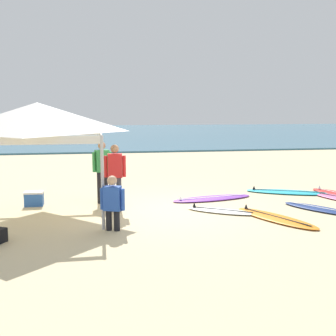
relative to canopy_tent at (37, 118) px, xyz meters
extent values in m
plane|color=beige|center=(3.04, -0.07, -2.39)|extent=(80.00, 80.00, 0.00)
cube|color=#386B84|center=(3.04, 31.80, -2.34)|extent=(80.00, 36.00, 0.10)
cylinder|color=#B7B7BC|center=(1.49, -1.49, -1.36)|extent=(0.07, 0.07, 2.05)
cylinder|color=#B7B7BC|center=(1.49, 1.49, -1.36)|extent=(0.07, 0.07, 2.05)
cube|color=white|center=(0.00, -1.49, -0.43)|extent=(2.99, 0.03, 0.18)
cube|color=white|center=(0.00, 1.49, -0.43)|extent=(2.99, 0.03, 0.18)
cube|color=white|center=(1.49, 0.00, -0.43)|extent=(0.03, 2.99, 0.18)
pyramid|color=white|center=(0.00, 0.00, 0.01)|extent=(3.11, 3.11, 0.70)
ellipsoid|color=purple|center=(4.64, 1.02, -2.35)|extent=(2.52, 1.13, 0.07)
cube|color=white|center=(4.64, 1.02, -2.31)|extent=(2.04, 0.45, 0.01)
cone|color=white|center=(3.66, 0.83, -2.26)|extent=(0.09, 0.09, 0.12)
ellipsoid|color=#23B2CC|center=(7.19, 1.50, -2.35)|extent=(2.61, 1.64, 0.07)
cube|color=black|center=(7.19, 1.50, -2.31)|extent=(2.00, 0.90, 0.01)
cone|color=black|center=(6.24, 1.92, -2.26)|extent=(0.09, 0.09, 0.12)
ellipsoid|color=orange|center=(5.54, -1.34, -2.35)|extent=(1.61, 2.42, 0.07)
cube|color=black|center=(5.54, -1.34, -2.31)|extent=(0.91, 1.84, 0.01)
cone|color=black|center=(5.12, -0.46, -2.26)|extent=(0.09, 0.09, 0.12)
ellipsoid|color=navy|center=(7.05, -0.68, -2.35)|extent=(1.57, 1.99, 0.07)
cube|color=white|center=(7.05, -0.68, -2.31)|extent=(0.99, 1.46, 0.01)
cone|color=white|center=(8.33, 1.67, -2.26)|extent=(0.09, 0.09, 0.12)
ellipsoid|color=white|center=(4.48, -0.48, -2.35)|extent=(1.82, 1.39, 0.07)
cube|color=black|center=(4.48, -0.48, -2.31)|extent=(1.35, 0.86, 0.01)
cone|color=black|center=(3.84, -0.08, -2.26)|extent=(0.09, 0.09, 0.12)
cylinder|color=black|center=(1.60, 1.10, -1.95)|extent=(0.13, 0.13, 0.88)
cylinder|color=black|center=(1.43, 1.04, -1.95)|extent=(0.13, 0.13, 0.88)
cube|color=#2D8C47|center=(1.51, 1.07, -1.21)|extent=(0.41, 0.32, 0.60)
sphere|color=#9E7051|center=(1.51, 1.07, -0.78)|extent=(0.21, 0.21, 0.21)
cylinder|color=#2D8C47|center=(1.73, 1.14, -1.23)|extent=(0.09, 0.09, 0.54)
cylinder|color=#2D8C47|center=(1.29, 0.99, -1.23)|extent=(0.09, 0.09, 0.54)
cylinder|color=#383842|center=(1.91, 0.07, -1.95)|extent=(0.13, 0.13, 0.88)
cylinder|color=#383842|center=(1.73, 0.07, -1.95)|extent=(0.13, 0.13, 0.88)
cube|color=red|center=(1.82, 0.07, -1.21)|extent=(0.37, 0.23, 0.60)
sphere|color=#9E7051|center=(1.82, 0.07, -0.78)|extent=(0.21, 0.21, 0.21)
cylinder|color=red|center=(2.05, 0.07, -1.23)|extent=(0.09, 0.09, 0.54)
cylinder|color=red|center=(1.59, 0.08, -1.23)|extent=(0.09, 0.09, 0.54)
cylinder|color=black|center=(1.78, -1.64, -2.16)|extent=(0.13, 0.13, 0.45)
cylinder|color=black|center=(1.61, -1.58, -2.16)|extent=(0.13, 0.13, 0.45)
cube|color=#2851B2|center=(1.69, -1.61, -1.68)|extent=(0.41, 0.33, 0.52)
sphere|color=tan|center=(1.69, -1.61, -1.29)|extent=(0.21, 0.21, 0.21)
cylinder|color=#2851B2|center=(1.91, -1.69, -1.70)|extent=(0.09, 0.09, 0.47)
cylinder|color=#2851B2|center=(1.48, -1.53, -1.70)|extent=(0.09, 0.09, 0.47)
cube|color=#2D60B7|center=(-0.33, 1.06, -2.22)|extent=(0.48, 0.34, 0.34)
cube|color=white|center=(-0.33, 1.06, -2.02)|extent=(0.50, 0.36, 0.05)
camera|label=1|loc=(1.44, -10.44, 0.25)|focal=44.77mm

